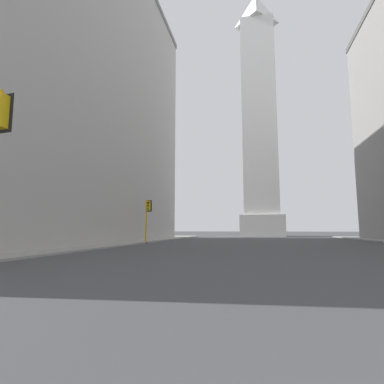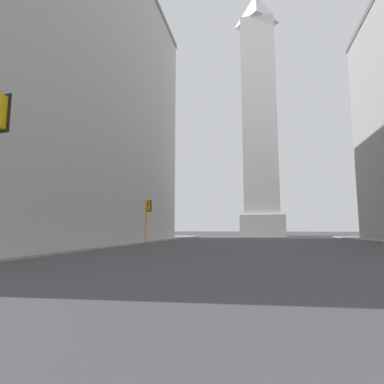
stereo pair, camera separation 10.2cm
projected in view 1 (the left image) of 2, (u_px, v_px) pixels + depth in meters
name	position (u px, v px, depth m)	size (l,w,h in m)	color
sidewalk_left	(88.00, 246.00, 26.90)	(5.00, 82.49, 0.15)	gray
building_left	(27.00, 84.00, 36.70)	(24.85, 49.06, 38.60)	#B2AFAA
obelisk	(259.00, 114.00, 69.82)	(9.44, 9.44, 58.91)	silver
traffic_light_mid_left	(147.00, 214.00, 34.71)	(0.79, 0.52, 4.99)	orange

